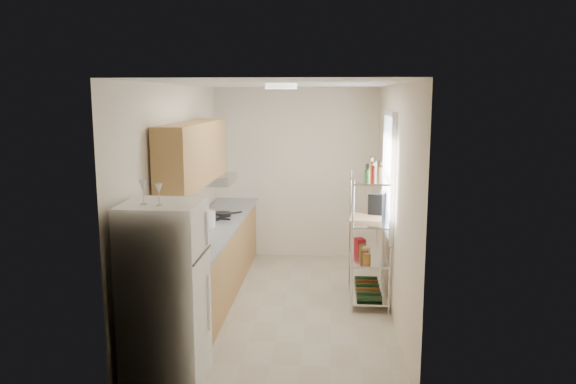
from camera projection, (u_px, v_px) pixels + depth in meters
The scene contains 16 objects.
room at pixel (284, 199), 6.44m from camera, with size 2.52×4.42×2.62m.
counter_run at pixel (214, 258), 7.08m from camera, with size 0.63×3.51×0.90m.
upper_cabinets at pixel (194, 153), 6.53m from camera, with size 0.33×2.20×0.72m, color #B5874D.
range_hood at pixel (214, 179), 7.39m from camera, with size 0.50×0.60×0.12m, color #B7BABC.
window at pixel (389, 175), 6.65m from camera, with size 0.06×1.00×1.46m, color white.
bakers_rack at pixel (370, 212), 6.69m from camera, with size 0.45×0.90×1.73m.
ceiling_dome at pixel (281, 86), 5.93m from camera, with size 0.34×0.34×0.06m, color white.
refrigerator at pixel (165, 293), 4.82m from camera, with size 0.65×0.65×1.59m, color white.
wine_glass_a at pixel (143, 192), 4.60m from camera, with size 0.07×0.07×0.20m, color silver, non-canonical shape.
wine_glass_b at pixel (159, 195), 4.54m from camera, with size 0.07×0.07×0.18m, color silver, non-canonical shape.
rice_cooker at pixel (205, 219), 6.79m from camera, with size 0.25×0.25×0.20m, color silver.
frying_pan_large at pixel (210, 218), 7.19m from camera, with size 0.24×0.24×0.04m, color black.
frying_pan_small at pixel (222, 214), 7.42m from camera, with size 0.24×0.24×0.05m, color black.
cutting_board at pixel (366, 218), 6.71m from camera, with size 0.37×0.48×0.03m, color tan.
espresso_machine at pixel (377, 204), 6.90m from camera, with size 0.17×0.26×0.31m, color black.
storage_bag at pixel (360, 245), 6.98m from camera, with size 0.10×0.14×0.16m, color maroon.
Camera 1 is at (0.54, -6.31, 2.46)m, focal length 35.00 mm.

